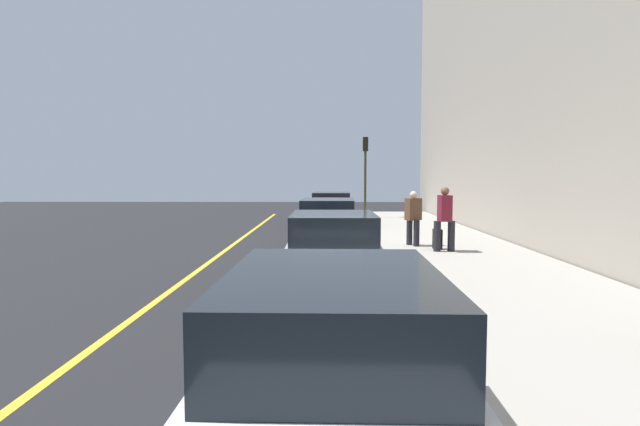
% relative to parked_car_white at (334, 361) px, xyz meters
% --- Properties ---
extents(ground_plane, '(56.00, 56.00, 0.00)m').
position_rel_parked_car_white_xyz_m(ground_plane, '(11.95, -0.10, -0.76)').
color(ground_plane, black).
extents(sidewalk, '(28.00, 4.60, 0.15)m').
position_rel_parked_car_white_xyz_m(sidewalk, '(11.95, -3.40, -0.68)').
color(sidewalk, '#A39E93').
rests_on(sidewalk, ground).
extents(building_facade, '(32.00, 0.80, 15.00)m').
position_rel_parked_car_white_xyz_m(building_facade, '(11.95, -6.15, 6.74)').
color(building_facade, '#9E9384').
rests_on(building_facade, ground).
extents(lane_stripe_centre, '(28.00, 0.14, 0.01)m').
position_rel_parked_car_white_xyz_m(lane_stripe_centre, '(11.95, 3.10, -0.75)').
color(lane_stripe_centre, gold).
rests_on(lane_stripe_centre, ground).
extents(parked_car_white, '(4.62, 1.96, 1.51)m').
position_rel_parked_car_white_xyz_m(parked_car_white, '(0.00, 0.00, 0.00)').
color(parked_car_white, black).
rests_on(parked_car_white, ground).
extents(parked_car_silver, '(4.17, 1.92, 1.51)m').
position_rel_parked_car_white_xyz_m(parked_car_silver, '(5.99, -0.07, -0.00)').
color(parked_car_silver, black).
rests_on(parked_car_silver, ground).
extents(parked_car_navy, '(4.61, 2.00, 1.51)m').
position_rel_parked_car_white_xyz_m(parked_car_navy, '(12.12, 0.02, -0.00)').
color(parked_car_navy, black).
rests_on(parked_car_navy, ground).
extents(parked_car_red, '(4.29, 2.01, 1.51)m').
position_rel_parked_car_white_xyz_m(parked_car_red, '(18.72, -0.16, -0.00)').
color(parked_car_red, black).
rests_on(parked_car_red, ground).
extents(pedestrian_burgundy_coat, '(0.49, 0.59, 1.79)m').
position_rel_parked_car_white_xyz_m(pedestrian_burgundy_coat, '(10.12, -3.19, 0.34)').
color(pedestrian_burgundy_coat, black).
rests_on(pedestrian_burgundy_coat, sidewalk).
extents(pedestrian_brown_coat, '(0.50, 0.52, 1.63)m').
position_rel_parked_car_white_xyz_m(pedestrian_brown_coat, '(11.29, -2.52, 0.26)').
color(pedestrian_brown_coat, black).
rests_on(pedestrian_brown_coat, sidewalk).
extents(traffic_light_pole, '(0.35, 0.26, 4.02)m').
position_rel_parked_car_white_xyz_m(traffic_light_pole, '(21.94, -1.89, 2.13)').
color(traffic_light_pole, '#2D2D19').
rests_on(traffic_light_pole, sidewalk).
extents(rolling_suitcase, '(0.34, 0.22, 0.93)m').
position_rel_parked_car_white_xyz_m(rolling_suitcase, '(10.54, -3.10, -0.32)').
color(rolling_suitcase, black).
rests_on(rolling_suitcase, sidewalk).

